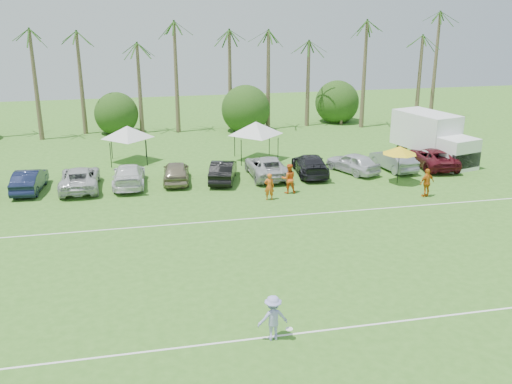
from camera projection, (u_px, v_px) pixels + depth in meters
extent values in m
plane|color=#3A6F21|center=(284.00, 369.00, 19.08)|extent=(120.00, 120.00, 0.00)
cube|color=white|center=(270.00, 337.00, 20.93)|extent=(80.00, 0.10, 0.01)
cube|color=white|center=(221.00, 221.00, 32.06)|extent=(80.00, 0.10, 0.01)
cone|color=brown|center=(44.00, 82.00, 50.36)|extent=(0.44, 0.44, 10.00)
cone|color=brown|center=(90.00, 75.00, 51.00)|extent=(0.44, 0.44, 11.00)
cone|color=brown|center=(137.00, 91.00, 52.27)|extent=(0.44, 0.44, 8.00)
cone|color=brown|center=(180.00, 84.00, 52.91)|extent=(0.44, 0.44, 9.00)
cone|color=brown|center=(223.00, 77.00, 53.55)|extent=(0.44, 0.44, 10.00)
cone|color=brown|center=(264.00, 71.00, 54.19)|extent=(0.44, 0.44, 11.00)
cone|color=brown|center=(314.00, 85.00, 55.66)|extent=(0.44, 0.44, 8.00)
cone|color=brown|center=(362.00, 79.00, 56.50)|extent=(0.44, 0.44, 9.00)
cone|color=brown|center=(409.00, 73.00, 57.34)|extent=(0.44, 0.44, 10.00)
cone|color=brown|center=(446.00, 67.00, 57.98)|extent=(0.44, 0.44, 11.00)
cylinder|color=brown|center=(117.00, 125.00, 53.84)|extent=(0.30, 0.30, 1.40)
sphere|color=#1B3E11|center=(116.00, 113.00, 53.49)|extent=(4.00, 4.00, 4.00)
cylinder|color=brown|center=(242.00, 120.00, 56.23)|extent=(0.30, 0.30, 1.40)
sphere|color=#1B3E11|center=(242.00, 109.00, 55.89)|extent=(4.00, 4.00, 4.00)
cylinder|color=brown|center=(338.00, 116.00, 58.23)|extent=(0.30, 0.30, 1.40)
sphere|color=#1B3E11|center=(338.00, 105.00, 57.88)|extent=(4.00, 4.00, 4.00)
imported|color=#DA5918|center=(269.00, 187.00, 35.28)|extent=(0.67, 0.49, 1.71)
imported|color=orange|center=(289.00, 178.00, 36.52)|extent=(1.00, 0.81, 1.94)
imported|color=orange|center=(427.00, 183.00, 35.84)|extent=(1.15, 0.70, 1.83)
cube|color=white|center=(426.00, 130.00, 44.41)|extent=(3.95, 5.57, 2.74)
cube|color=white|center=(458.00, 154.00, 41.80)|extent=(2.94, 2.56, 2.30)
cube|color=black|center=(466.00, 161.00, 41.22)|extent=(2.52, 0.97, 1.09)
cube|color=#E5590C|center=(438.00, 134.00, 45.17)|extent=(0.48, 1.70, 0.98)
cylinder|color=black|center=(444.00, 163.00, 41.72)|extent=(0.57, 1.04, 0.98)
cylinder|color=black|center=(466.00, 160.00, 42.67)|extent=(0.57, 1.04, 0.98)
cylinder|color=black|center=(402.00, 150.00, 45.60)|extent=(0.57, 1.04, 0.98)
cylinder|color=black|center=(422.00, 147.00, 46.55)|extent=(0.57, 1.04, 0.98)
cylinder|color=black|center=(111.00, 155.00, 42.18)|extent=(0.06, 0.06, 1.88)
cylinder|color=black|center=(147.00, 153.00, 42.71)|extent=(0.06, 0.06, 1.88)
cylinder|color=black|center=(112.00, 147.00, 44.62)|extent=(0.06, 0.06, 1.88)
cylinder|color=black|center=(146.00, 145.00, 45.14)|extent=(0.06, 0.06, 1.88)
pyramid|color=silver|center=(127.00, 126.00, 43.07)|extent=(4.07, 4.07, 0.94)
cylinder|color=black|center=(241.00, 153.00, 42.61)|extent=(0.06, 0.06, 2.02)
cylinder|color=black|center=(278.00, 151.00, 43.18)|extent=(0.06, 0.06, 2.02)
cylinder|color=black|center=(235.00, 144.00, 45.25)|extent=(0.06, 0.06, 2.02)
cylinder|color=black|center=(269.00, 142.00, 45.81)|extent=(0.06, 0.06, 2.02)
pyramid|color=silver|center=(256.00, 122.00, 43.57)|extent=(4.37, 4.37, 1.01)
cylinder|color=black|center=(398.00, 167.00, 38.43)|extent=(0.05, 0.05, 2.32)
cone|color=yellow|center=(400.00, 150.00, 38.06)|extent=(2.32, 2.32, 0.53)
imported|color=#9F9CDE|center=(273.00, 318.00, 20.55)|extent=(1.16, 0.72, 1.74)
cylinder|color=white|center=(289.00, 329.00, 20.66)|extent=(0.27, 0.27, 0.03)
imported|color=#121934|center=(29.00, 180.00, 36.95)|extent=(1.86, 4.54, 1.47)
imported|color=#BDBDBE|center=(80.00, 178.00, 37.41)|extent=(2.54, 5.32, 1.47)
imported|color=silver|center=(129.00, 175.00, 38.07)|extent=(2.26, 5.13, 1.47)
imported|color=#7B7157|center=(176.00, 172.00, 38.82)|extent=(2.11, 4.44, 1.47)
imported|color=black|center=(223.00, 171.00, 39.04)|extent=(2.64, 4.70, 1.47)
imported|color=#B2B2B3|center=(267.00, 167.00, 40.03)|extent=(2.43, 5.27, 1.47)
imported|color=black|center=(310.00, 165.00, 40.55)|extent=(2.56, 5.23, 1.47)
imported|color=silver|center=(353.00, 163.00, 41.05)|extent=(3.32, 4.63, 1.47)
imported|color=gray|center=(393.00, 160.00, 41.74)|extent=(2.14, 4.62, 1.47)
imported|color=#56121B|center=(433.00, 158.00, 42.35)|extent=(2.96, 5.49, 1.47)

